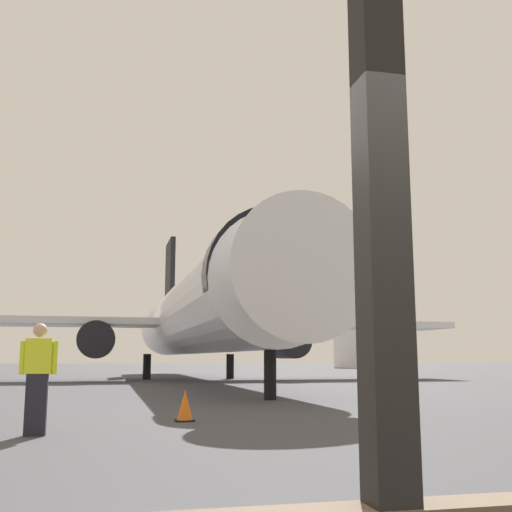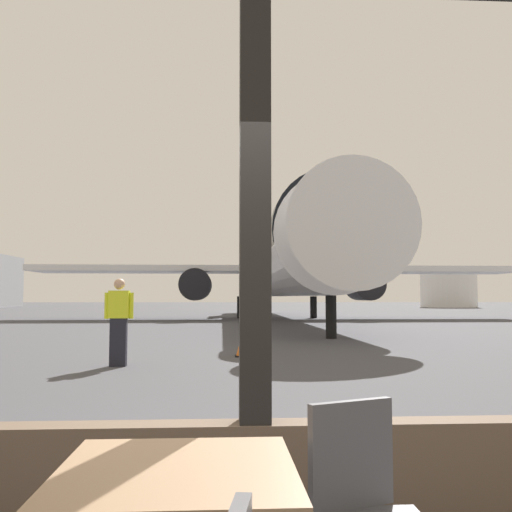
# 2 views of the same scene
# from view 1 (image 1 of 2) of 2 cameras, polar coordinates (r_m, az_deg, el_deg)

# --- Properties ---
(ground_plane) EXTENTS (220.00, 220.00, 0.00)m
(ground_plane) POSITION_cam_1_polar(r_m,az_deg,el_deg) (42.63, -11.91, -10.73)
(ground_plane) COLOR #424247
(window_frame) EXTENTS (7.66, 0.24, 3.72)m
(window_frame) POSITION_cam_1_polar(r_m,az_deg,el_deg) (2.87, 11.72, -5.65)
(window_frame) COLOR brown
(window_frame) RESTS_ON ground
(airplane) EXTENTS (30.58, 37.17, 10.41)m
(airplane) POSITION_cam_1_polar(r_m,az_deg,el_deg) (33.10, -5.28, -5.45)
(airplane) COLOR silver
(airplane) RESTS_ON ground
(ground_crew_worker) EXTENTS (0.57, 0.22, 1.74)m
(ground_crew_worker) POSITION_cam_1_polar(r_m,az_deg,el_deg) (10.55, -19.37, -10.40)
(ground_crew_worker) COLOR black
(ground_crew_worker) RESTS_ON ground
(traffic_cone) EXTENTS (0.36, 0.36, 0.60)m
(traffic_cone) POSITION_cam_1_polar(r_m,az_deg,el_deg) (12.33, -6.52, -13.51)
(traffic_cone) COLOR orange
(traffic_cone) RESTS_ON ground
(fuel_storage_tank) EXTENTS (7.38, 7.38, 5.25)m
(fuel_storage_tank) POSITION_cam_1_polar(r_m,az_deg,el_deg) (81.07, 9.75, -8.18)
(fuel_storage_tank) COLOR white
(fuel_storage_tank) RESTS_ON ground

